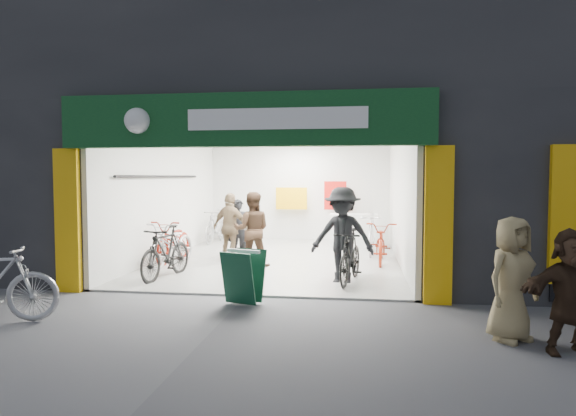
% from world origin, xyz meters
% --- Properties ---
extents(ground, '(60.00, 60.00, 0.00)m').
position_xyz_m(ground, '(0.00, 0.00, 0.00)').
color(ground, '#56565B').
rests_on(ground, ground).
extents(building, '(17.00, 10.27, 8.00)m').
position_xyz_m(building, '(0.91, 4.99, 4.31)').
color(building, '#232326').
rests_on(building, ground).
extents(bike_left_front, '(0.93, 2.06, 1.05)m').
position_xyz_m(bike_left_front, '(-2.34, 2.72, 0.52)').
color(bike_left_front, '#A9A9AE').
rests_on(bike_left_front, ground).
extents(bike_left_midfront, '(0.83, 1.89, 1.10)m').
position_xyz_m(bike_left_midfront, '(-1.93, 1.28, 0.55)').
color(bike_left_midfront, black).
rests_on(bike_left_midfront, ground).
extents(bike_left_midback, '(0.75, 2.02, 1.05)m').
position_xyz_m(bike_left_midback, '(-2.50, 3.26, 0.53)').
color(bike_left_midback, maroon).
rests_on(bike_left_midback, ground).
extents(bike_left_back, '(0.64, 1.83, 1.08)m').
position_xyz_m(bike_left_back, '(-2.50, 6.92, 0.54)').
color(bike_left_back, '#A3A4A8').
rests_on(bike_left_back, ground).
extents(bike_right_front, '(0.82, 1.85, 1.07)m').
position_xyz_m(bike_right_front, '(1.80, 1.39, 0.54)').
color(bike_right_front, black).
rests_on(bike_right_front, ground).
extents(bike_right_mid, '(0.78, 2.00, 1.03)m').
position_xyz_m(bike_right_mid, '(2.50, 3.81, 0.52)').
color(bike_right_mid, maroon).
rests_on(bike_right_mid, ground).
extents(bike_right_back, '(0.66, 1.89, 1.11)m').
position_xyz_m(bike_right_back, '(2.29, 5.13, 0.56)').
color(bike_right_back, silver).
rests_on(bike_right_back, ground).
extents(customer_a, '(0.65, 0.54, 1.53)m').
position_xyz_m(customer_a, '(-1.05, 3.92, 0.76)').
color(customer_a, black).
rests_on(customer_a, ground).
extents(customer_b, '(0.93, 0.78, 1.75)m').
position_xyz_m(customer_b, '(-0.48, 2.88, 0.87)').
color(customer_b, '#3A271A').
rests_on(customer_b, ground).
extents(customer_c, '(1.31, 0.88, 1.90)m').
position_xyz_m(customer_c, '(1.65, 1.33, 0.95)').
color(customer_c, black).
rests_on(customer_c, ground).
extents(customer_d, '(1.08, 0.74, 1.70)m').
position_xyz_m(customer_d, '(-1.17, 3.59, 0.85)').
color(customer_d, '#7D6549').
rests_on(customer_d, ground).
extents(pedestrian_near, '(0.93, 0.87, 1.59)m').
position_xyz_m(pedestrian_near, '(3.90, -1.84, 0.80)').
color(pedestrian_near, '#9B875A').
rests_on(pedestrian_near, ground).
extents(pedestrian_far, '(1.45, 0.76, 1.49)m').
position_xyz_m(pedestrian_far, '(4.46, -2.25, 0.75)').
color(pedestrian_far, '#372519').
rests_on(pedestrian_far, ground).
extents(sandwich_board, '(0.71, 0.73, 0.87)m').
position_xyz_m(sandwich_board, '(0.10, -0.50, 0.48)').
color(sandwich_board, '#0F3D26').
rests_on(sandwich_board, ground).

